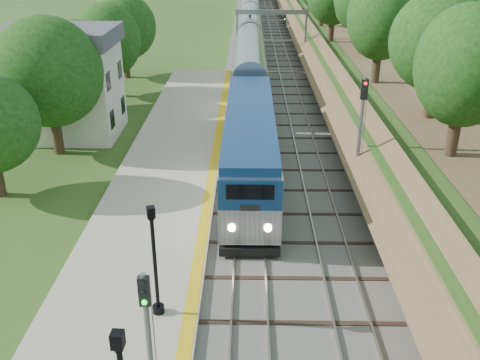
{
  "coord_description": "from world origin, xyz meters",
  "views": [
    {
      "loc": [
        -0.1,
        -8.72,
        13.97
      ],
      "look_at": [
        -0.5,
        15.6,
        2.8
      ],
      "focal_mm": 40.0,
      "sensor_mm": 36.0,
      "label": 1
    }
  ],
  "objects_px": {
    "train": "(250,25)",
    "station_building": "(61,82)",
    "signal_gantry": "(271,22)",
    "signal_platform": "(148,335)",
    "lamppost_far": "(155,268)",
    "signal_farside": "(361,124)"
  },
  "relations": [
    {
      "from": "train",
      "to": "station_building",
      "type": "bearing_deg",
      "value": -109.04
    },
    {
      "from": "signal_gantry",
      "to": "signal_platform",
      "type": "distance_m",
      "value": 52.11
    },
    {
      "from": "station_building",
      "to": "signal_platform",
      "type": "xyz_separation_m",
      "value": [
        11.1,
        -26.83,
        -0.43
      ]
    },
    {
      "from": "signal_gantry",
      "to": "train",
      "type": "bearing_deg",
      "value": 99.01
    },
    {
      "from": "station_building",
      "to": "lamppost_far",
      "type": "bearing_deg",
      "value": -64.44
    },
    {
      "from": "lamppost_far",
      "to": "station_building",
      "type": "bearing_deg",
      "value": 115.56
    },
    {
      "from": "station_building",
      "to": "signal_platform",
      "type": "distance_m",
      "value": 29.04
    },
    {
      "from": "signal_platform",
      "to": "signal_farside",
      "type": "distance_m",
      "value": 18.99
    },
    {
      "from": "lamppost_far",
      "to": "signal_platform",
      "type": "height_order",
      "value": "signal_platform"
    },
    {
      "from": "lamppost_far",
      "to": "signal_gantry",
      "type": "bearing_deg",
      "value": 82.59
    },
    {
      "from": "signal_platform",
      "to": "signal_gantry",
      "type": "bearing_deg",
      "value": 84.08
    },
    {
      "from": "station_building",
      "to": "signal_farside",
      "type": "relative_size",
      "value": 1.25
    },
    {
      "from": "station_building",
      "to": "lamppost_far",
      "type": "relative_size",
      "value": 1.83
    },
    {
      "from": "lamppost_far",
      "to": "signal_platform",
      "type": "bearing_deg",
      "value": -82.16
    },
    {
      "from": "station_building",
      "to": "train",
      "type": "relative_size",
      "value": 0.07
    },
    {
      "from": "station_building",
      "to": "signal_farside",
      "type": "xyz_separation_m",
      "value": [
        20.2,
        -10.18,
        0.24
      ]
    },
    {
      "from": "train",
      "to": "signal_farside",
      "type": "xyz_separation_m",
      "value": [
        6.2,
        -50.74,
        2.11
      ]
    },
    {
      "from": "station_building",
      "to": "signal_gantry",
      "type": "height_order",
      "value": "station_building"
    },
    {
      "from": "signal_gantry",
      "to": "train",
      "type": "distance_m",
      "value": 15.98
    },
    {
      "from": "station_building",
      "to": "signal_gantry",
      "type": "relative_size",
      "value": 1.02
    },
    {
      "from": "station_building",
      "to": "train",
      "type": "height_order",
      "value": "station_building"
    },
    {
      "from": "signal_platform",
      "to": "signal_farside",
      "type": "height_order",
      "value": "signal_farside"
    }
  ]
}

